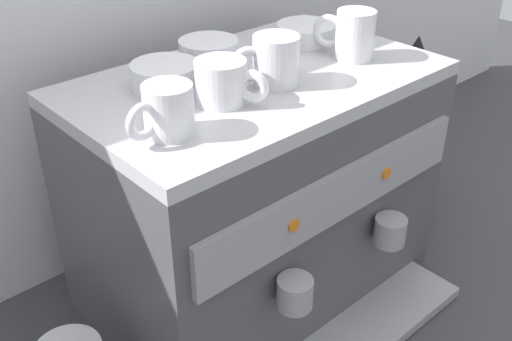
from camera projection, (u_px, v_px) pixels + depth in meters
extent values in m
plane|color=#38383D|center=(256.00, 281.00, 1.22)|extent=(4.00, 4.00, 0.00)
cube|color=silver|center=(152.00, 20.00, 1.17)|extent=(2.80, 0.03, 0.93)
cube|color=#4C4C51|center=(256.00, 194.00, 1.12)|extent=(0.62, 0.38, 0.42)
cube|color=#B7B7BC|center=(256.00, 82.00, 1.00)|extent=(0.62, 0.38, 0.02)
cube|color=#939399|center=(339.00, 196.00, 0.95)|extent=(0.57, 0.01, 0.09)
cylinder|color=orange|center=(294.00, 225.00, 0.88)|extent=(0.02, 0.01, 0.02)
cylinder|color=orange|center=(386.00, 173.00, 1.00)|extent=(0.02, 0.01, 0.02)
cylinder|color=#939399|center=(295.00, 293.00, 0.92)|extent=(0.06, 0.06, 0.05)
cylinder|color=#939399|center=(390.00, 231.00, 1.06)|extent=(0.06, 0.06, 0.05)
cylinder|color=white|center=(355.00, 35.00, 1.04)|extent=(0.07, 0.07, 0.08)
torus|color=white|center=(329.00, 31.00, 1.06)|extent=(0.03, 0.06, 0.06)
cylinder|color=white|center=(221.00, 82.00, 0.89)|extent=(0.08, 0.08, 0.07)
torus|color=white|center=(252.00, 86.00, 0.88)|extent=(0.04, 0.05, 0.05)
cylinder|color=white|center=(277.00, 60.00, 0.95)|extent=(0.07, 0.07, 0.08)
torus|color=white|center=(247.00, 64.00, 0.93)|extent=(0.06, 0.03, 0.06)
cylinder|color=white|center=(169.00, 110.00, 0.80)|extent=(0.07, 0.07, 0.07)
torus|color=white|center=(142.00, 122.00, 0.77)|extent=(0.05, 0.02, 0.05)
cylinder|color=white|center=(165.00, 76.00, 0.94)|extent=(0.11, 0.11, 0.04)
cylinder|color=white|center=(166.00, 84.00, 0.95)|extent=(0.06, 0.06, 0.01)
cylinder|color=white|center=(209.00, 52.00, 1.03)|extent=(0.10, 0.10, 0.04)
cylinder|color=white|center=(209.00, 62.00, 1.04)|extent=(0.06, 0.06, 0.01)
cylinder|color=white|center=(306.00, 33.00, 1.13)|extent=(0.11, 0.11, 0.03)
cylinder|color=white|center=(306.00, 40.00, 1.13)|extent=(0.06, 0.06, 0.01)
cylinder|color=#939399|center=(404.00, 149.00, 1.42)|extent=(0.14, 0.14, 0.27)
cone|color=black|center=(416.00, 67.00, 1.32)|extent=(0.14, 0.14, 0.14)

